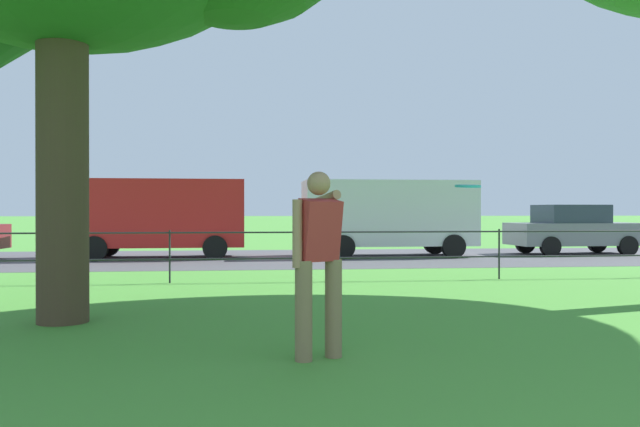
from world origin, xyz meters
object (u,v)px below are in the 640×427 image
at_px(panel_van_far_right, 389,214).
at_px(panel_van_center, 157,214).
at_px(person_thrower, 318,258).
at_px(car_grey_right, 574,229).
at_px(frisbee, 468,186).

bearing_deg(panel_van_far_right, panel_van_center, 179.67).
distance_m(person_thrower, panel_van_center, 13.41).
bearing_deg(panel_van_center, person_thrower, -75.98).
bearing_deg(panel_van_far_right, person_thrower, -105.17).
xyz_separation_m(panel_van_far_right, car_grey_right, (5.89, 0.18, -0.49)).
height_order(frisbee, panel_van_far_right, panel_van_far_right).
relative_size(person_thrower, panel_van_far_right, 0.35).
height_order(person_thrower, car_grey_right, person_thrower).
distance_m(person_thrower, car_grey_right, 16.17).
bearing_deg(panel_van_center, car_grey_right, 0.63).
xyz_separation_m(person_thrower, panel_van_far_right, (3.52, 12.97, 0.33)).
bearing_deg(panel_van_center, panel_van_far_right, -0.33).
height_order(frisbee, panel_van_center, panel_van_center).
xyz_separation_m(panel_van_center, car_grey_right, (12.66, 0.14, -0.49)).
relative_size(frisbee, panel_van_far_right, 0.06).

